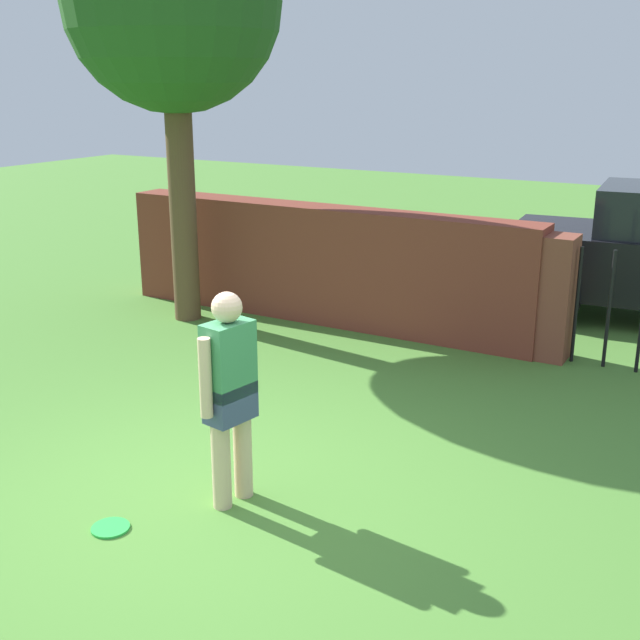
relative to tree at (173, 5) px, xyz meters
name	(u,v)px	position (x,y,z in m)	size (l,w,h in m)	color
ground_plane	(204,498)	(3.06, -3.64, -3.84)	(40.00, 40.00, 0.00)	#4C8433
brick_wall	(321,264)	(1.56, 0.80, -3.10)	(5.68, 0.50, 1.48)	brown
tree	(173,5)	(0.00, 0.00, 0.00)	(2.59, 2.59, 5.18)	brown
person	(230,389)	(3.28, -3.56, -2.94)	(0.28, 0.53, 1.62)	beige
frisbee_green	(110,528)	(2.76, -4.32, -3.83)	(0.27, 0.27, 0.02)	green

